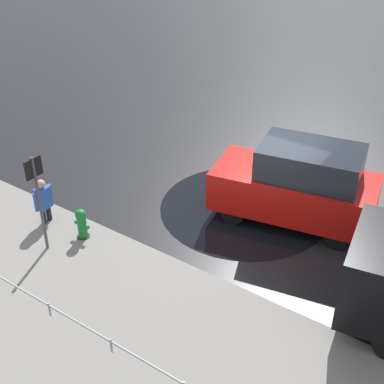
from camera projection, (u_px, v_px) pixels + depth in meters
ground_plane at (257, 215)px, 13.52m from camera, size 60.00×60.00×0.00m
kerb_strip at (155, 313)px, 10.58m from camera, size 24.00×3.20×0.04m
moving_hatchback at (298, 184)px, 12.82m from camera, size 4.16×2.43×2.06m
fire_hydrant at (82, 224)px, 12.50m from camera, size 0.42×0.31×0.80m
pedestrian at (43, 199)px, 12.90m from camera, size 0.25×0.57×1.22m
metal_railing at (147, 374)px, 8.48m from camera, size 7.33×0.04×1.05m
sign_post at (38, 191)px, 11.52m from camera, size 0.07×0.44×2.40m
puddle_patch at (244, 208)px, 13.79m from camera, size 4.34×4.34×0.01m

